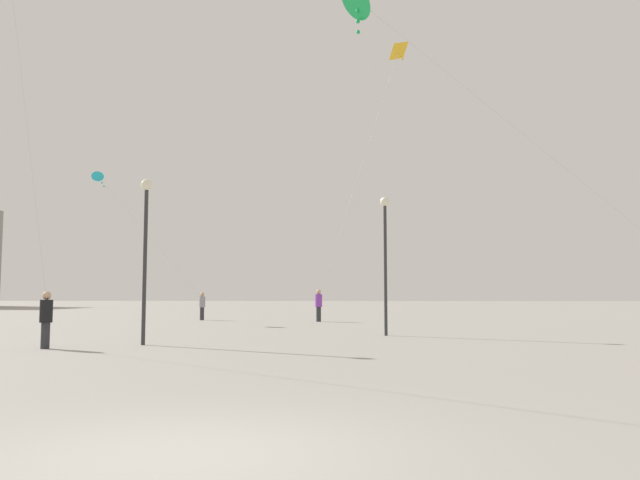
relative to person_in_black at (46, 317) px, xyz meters
The scene contains 9 objects.
ground_plane 13.61m from the person_in_black, 57.38° to the right, with size 300.00×300.00×0.00m, color gray.
person_in_black is the anchor object (origin of this frame).
person_in_purple 19.65m from the person_in_black, 70.93° to the left, with size 0.40×0.40×1.82m.
person_in_grey 20.26m from the person_in_black, 92.07° to the left, with size 0.37×0.37×1.68m.
kite_amber_delta 24.87m from the person_in_black, 57.82° to the left, with size 5.21×2.14×14.27m.
kite_cyan_diamond 20.93m from the person_in_black, 109.35° to the left, with size 6.36×2.22×7.50m.
kite_emerald_diamond 12.09m from the person_in_black, 15.57° to the right, with size 7.83×2.78×7.85m.
lamppost_east 12.02m from the person_in_black, 33.42° to the left, with size 0.36×0.36×5.22m.
lamppost_west 3.73m from the person_in_black, 33.46° to the left, with size 0.36×0.36×5.09m.
Camera 1 is at (1.66, -6.02, 1.52)m, focal length 35.59 mm.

